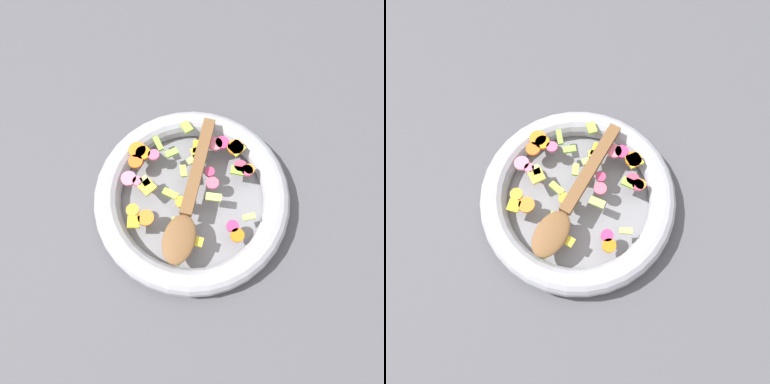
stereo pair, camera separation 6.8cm
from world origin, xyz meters
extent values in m
plane|color=#4C4C51|center=(0.00, 0.00, 0.00)|extent=(4.00, 4.00, 0.00)
cylinder|color=slate|center=(0.00, 0.00, 0.01)|extent=(0.32, 0.32, 0.01)
torus|color=#9E9EA5|center=(0.00, 0.00, 0.03)|extent=(0.37, 0.37, 0.05)
cylinder|color=orange|center=(-0.09, 0.08, 0.05)|extent=(0.04, 0.04, 0.01)
cylinder|color=orange|center=(0.04, -0.11, 0.05)|extent=(0.03, 0.03, 0.01)
cylinder|color=orange|center=(-0.08, -0.11, 0.05)|extent=(0.05, 0.05, 0.01)
cylinder|color=orange|center=(-0.06, -0.11, 0.05)|extent=(0.04, 0.04, 0.01)
cylinder|color=orange|center=(0.05, -0.08, 0.05)|extent=(0.04, 0.04, 0.01)
cylinder|color=orange|center=(0.08, 0.08, 0.05)|extent=(0.03, 0.03, 0.01)
cylinder|color=orange|center=(0.09, -0.03, 0.05)|extent=(0.05, 0.05, 0.01)
cylinder|color=orange|center=(-0.08, -0.09, 0.05)|extent=(0.03, 0.03, 0.01)
cylinder|color=orange|center=(0.02, -0.02, 0.05)|extent=(0.03, 0.03, 0.01)
cylinder|color=orange|center=(-0.05, 0.11, 0.05)|extent=(0.03, 0.03, 0.01)
cube|color=#A7CA62|center=(-0.02, -0.09, 0.05)|extent=(0.02, 0.02, 0.01)
cube|color=#8AB43C|center=(-0.04, 0.08, 0.05)|extent=(0.02, 0.03, 0.01)
cube|color=#B1D64C|center=(-0.04, -0.02, 0.05)|extent=(0.02, 0.01, 0.01)
cube|color=#A2C541|center=(0.01, -0.04, 0.05)|extent=(0.02, 0.03, 0.01)
cube|color=#84B430|center=(0.12, -0.02, 0.05)|extent=(0.03, 0.03, 0.01)
cube|color=#97D346|center=(0.06, -0.02, 0.05)|extent=(0.02, 0.03, 0.01)
cube|color=#86B845|center=(-0.08, -0.04, 0.05)|extent=(0.02, 0.03, 0.01)
cube|color=#AECE5D|center=(0.01, 0.04, 0.05)|extent=(0.02, 0.03, 0.01)
cube|color=#A6CA63|center=(-0.06, 0.00, 0.05)|extent=(0.02, 0.03, 0.01)
cube|color=#93C643|center=(-0.13, -0.01, 0.05)|extent=(0.03, 0.03, 0.01)
cube|color=#BED65F|center=(0.05, 0.10, 0.05)|extent=(0.02, 0.02, 0.01)
cube|color=#88BD3F|center=(-0.10, -0.07, 0.05)|extent=(0.03, 0.02, 0.01)
cylinder|color=#DC3E59|center=(-0.05, 0.09, 0.05)|extent=(0.03, 0.03, 0.01)
cylinder|color=#D8356B|center=(-0.10, 0.06, 0.05)|extent=(0.03, 0.03, 0.01)
cylinder|color=#CA316B|center=(0.06, 0.07, 0.05)|extent=(0.03, 0.03, 0.01)
cylinder|color=pink|center=(0.07, -0.01, 0.05)|extent=(0.04, 0.04, 0.01)
cylinder|color=#EE6B84|center=(-0.10, 0.04, 0.05)|extent=(0.03, 0.03, 0.01)
cylinder|color=#CE4260|center=(-0.04, 0.10, 0.05)|extent=(0.03, 0.03, 0.01)
cylinder|color=pink|center=(-0.02, -0.12, 0.05)|extent=(0.04, 0.04, 0.01)
cylinder|color=#C63861|center=(-0.04, 0.03, 0.05)|extent=(0.03, 0.03, 0.01)
cylinder|color=#E2567C|center=(-0.07, -0.07, 0.05)|extent=(0.02, 0.02, 0.01)
cylinder|color=#D9566E|center=(-0.02, 0.04, 0.05)|extent=(0.03, 0.03, 0.01)
cylinder|color=#EE6882|center=(-0.02, -0.10, 0.05)|extent=(0.02, 0.02, 0.01)
cube|color=yellow|center=(-0.09, 0.08, 0.05)|extent=(0.04, 0.04, 0.01)
cube|color=yellow|center=(-0.01, -0.08, 0.05)|extent=(0.04, 0.04, 0.01)
cube|color=gold|center=(-0.09, 0.01, 0.05)|extent=(0.03, 0.03, 0.01)
cube|color=yellow|center=(0.09, 0.01, 0.05)|extent=(0.02, 0.02, 0.01)
cube|color=yellow|center=(-0.08, 0.01, 0.05)|extent=(0.03, 0.03, 0.01)
cube|color=yellow|center=(0.06, -0.10, 0.05)|extent=(0.02, 0.02, 0.01)
cube|color=brown|center=(-0.05, 0.01, 0.06)|extent=(0.20, 0.06, 0.01)
ellipsoid|color=brown|center=(0.09, -0.02, 0.06)|extent=(0.10, 0.07, 0.01)
camera|label=1|loc=(0.25, 0.01, 0.69)|focal=35.00mm
camera|label=2|loc=(0.24, 0.07, 0.69)|focal=35.00mm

